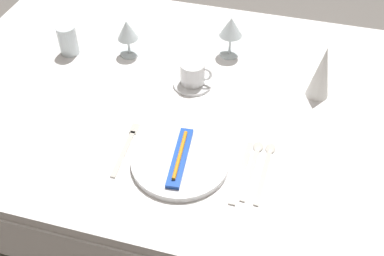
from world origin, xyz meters
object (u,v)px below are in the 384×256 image
(fork_outer, at_px, (126,147))
(coffee_cup_left, at_px, (193,73))
(drink_tumbler, at_px, (68,41))
(dinner_plate, at_px, (180,161))
(wine_glass_centre, at_px, (127,32))
(spoon_dessert, at_px, (266,165))
(toothbrush_package, at_px, (180,157))
(dinner_knife, at_px, (241,173))
(napkin_folded, at_px, (322,72))
(wine_glass_left, at_px, (230,29))
(spoon_soup, at_px, (254,163))

(fork_outer, relative_size, coffee_cup_left, 2.00)
(drink_tumbler, bearing_deg, dinner_plate, -37.16)
(drink_tumbler, bearing_deg, wine_glass_centre, 12.44)
(fork_outer, relative_size, spoon_dessert, 0.92)
(dinner_plate, xyz_separation_m, drink_tumbler, (-0.52, 0.39, 0.04))
(toothbrush_package, bearing_deg, wine_glass_centre, 125.61)
(dinner_knife, xyz_separation_m, napkin_folded, (0.17, 0.38, 0.09))
(dinner_knife, height_order, drink_tumbler, drink_tumbler)
(wine_glass_left, bearing_deg, drink_tumbler, -165.68)
(napkin_folded, bearing_deg, wine_glass_centre, 175.86)
(coffee_cup_left, bearing_deg, fork_outer, -108.38)
(spoon_soup, height_order, wine_glass_centre, wine_glass_centre)
(dinner_knife, height_order, napkin_folded, napkin_folded)
(wine_glass_left, bearing_deg, napkin_folded, -23.82)
(toothbrush_package, height_order, dinner_knife, toothbrush_package)
(dinner_plate, distance_m, wine_glass_centre, 0.54)
(drink_tumbler, bearing_deg, napkin_folded, -0.12)
(coffee_cup_left, bearing_deg, dinner_knife, -55.90)
(wine_glass_centre, relative_size, wine_glass_left, 0.92)
(wine_glass_left, height_order, drink_tumbler, wine_glass_left)
(dinner_plate, bearing_deg, toothbrush_package, 180.00)
(drink_tumbler, bearing_deg, spoon_soup, -25.57)
(fork_outer, xyz_separation_m, wine_glass_left, (0.18, 0.51, 0.10))
(coffee_cup_left, xyz_separation_m, wine_glass_centre, (-0.26, 0.10, 0.05))
(fork_outer, distance_m, coffee_cup_left, 0.34)
(coffee_cup_left, bearing_deg, spoon_dessert, -45.11)
(toothbrush_package, xyz_separation_m, drink_tumbler, (-0.52, 0.39, 0.02))
(dinner_knife, distance_m, wine_glass_left, 0.55)
(toothbrush_package, xyz_separation_m, wine_glass_centre, (-0.31, 0.44, 0.07))
(toothbrush_package, xyz_separation_m, napkin_folded, (0.33, 0.39, 0.06))
(wine_glass_centre, bearing_deg, toothbrush_package, -54.39)
(spoon_dessert, height_order, napkin_folded, napkin_folded)
(dinner_plate, distance_m, spoon_dessert, 0.23)
(fork_outer, distance_m, dinner_knife, 0.33)
(dinner_knife, height_order, coffee_cup_left, coffee_cup_left)
(coffee_cup_left, relative_size, wine_glass_centre, 0.78)
(toothbrush_package, relative_size, drink_tumbler, 2.05)
(fork_outer, relative_size, wine_glass_centre, 1.56)
(drink_tumbler, relative_size, napkin_folded, 0.58)
(drink_tumbler, bearing_deg, fork_outer, -46.60)
(toothbrush_package, relative_size, wine_glass_left, 1.47)
(drink_tumbler, bearing_deg, coffee_cup_left, -6.92)
(coffee_cup_left, height_order, wine_glass_left, wine_glass_left)
(dinner_plate, bearing_deg, wine_glass_left, 87.95)
(coffee_cup_left, bearing_deg, wine_glass_left, 68.77)
(dinner_plate, bearing_deg, drink_tumbler, 142.84)
(dinner_plate, height_order, dinner_knife, dinner_plate)
(toothbrush_package, distance_m, spoon_dessert, 0.23)
(fork_outer, distance_m, wine_glass_centre, 0.45)
(toothbrush_package, bearing_deg, spoon_soup, 15.32)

